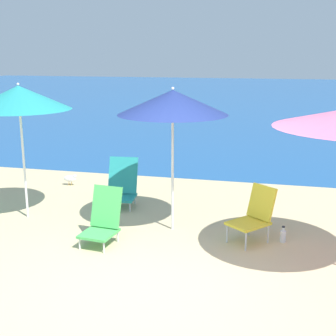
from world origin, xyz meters
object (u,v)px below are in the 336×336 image
at_px(beach_chair_green, 103,219).
at_px(beach_umbrella_navy, 173,103).
at_px(beach_chair_yellow, 254,214).
at_px(water_bottle, 283,236).
at_px(beach_umbrella_teal, 19,98).
at_px(beach_chair_teal, 122,185).
at_px(seagull, 70,179).

bearing_deg(beach_chair_green, beach_umbrella_navy, 47.49).
xyz_separation_m(beach_chair_yellow, water_bottle, (0.40, 0.04, -0.30)).
distance_m(beach_umbrella_teal, beach_umbrella_navy, 2.37).
height_order(beach_chair_teal, water_bottle, beach_chair_teal).
xyz_separation_m(beach_umbrella_teal, seagull, (-0.13, 1.84, -1.75)).
distance_m(beach_chair_green, seagull, 3.04).
xyz_separation_m(beach_chair_green, beach_chair_teal, (-0.29, 1.62, 0.02)).
bearing_deg(beach_chair_teal, beach_umbrella_teal, -149.55).
relative_size(beach_chair_green, water_bottle, 3.28).
bearing_deg(water_bottle, beach_chair_yellow, -173.86).
height_order(beach_chair_green, seagull, beach_chair_green).
bearing_deg(beach_umbrella_teal, water_bottle, -1.35).
relative_size(beach_chair_teal, water_bottle, 3.46).
relative_size(beach_umbrella_teal, beach_chair_green, 2.77).
xyz_separation_m(beach_umbrella_teal, beach_chair_teal, (1.27, 0.93, -1.54)).
xyz_separation_m(beach_umbrella_navy, beach_chair_green, (-0.81, -0.71, -1.54)).
bearing_deg(beach_umbrella_navy, beach_umbrella_teal, -179.34).
distance_m(beach_chair_green, beach_chair_yellow, 2.09).
height_order(beach_chair_teal, beach_chair_yellow, beach_chair_teal).
height_order(beach_umbrella_teal, beach_chair_yellow, beach_umbrella_teal).
bearing_deg(beach_umbrella_teal, beach_umbrella_navy, 0.66).
distance_m(beach_chair_teal, seagull, 1.68).
distance_m(beach_chair_yellow, seagull, 4.20).
bearing_deg(beach_umbrella_teal, beach_chair_green, -23.60).
relative_size(beach_chair_teal, seagull, 2.99).
bearing_deg(beach_chair_teal, water_bottle, -26.73).
bearing_deg(seagull, beach_umbrella_navy, -35.99).
bearing_deg(beach_umbrella_teal, seagull, 93.90).
relative_size(beach_chair_teal, beach_chair_yellow, 1.05).
bearing_deg(water_bottle, beach_chair_teal, 159.17).
distance_m(beach_chair_green, water_bottle, 2.50).
relative_size(beach_umbrella_teal, beach_chair_teal, 2.63).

